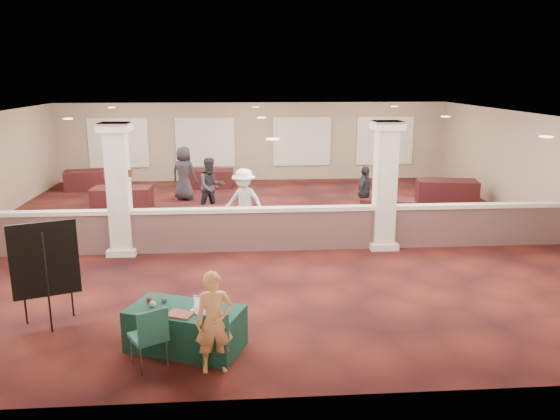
{
  "coord_description": "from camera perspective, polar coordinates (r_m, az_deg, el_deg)",
  "views": [
    {
      "loc": [
        -0.58,
        -14.58,
        4.28
      ],
      "look_at": [
        0.35,
        -2.0,
        1.15
      ],
      "focal_mm": 35.0,
      "sensor_mm": 36.0,
      "label": 1
    }
  ],
  "objects": [
    {
      "name": "wall_front",
      "position": [
        7.13,
        0.77,
        -8.14
      ],
      "size": [
        16.0,
        0.04,
        3.2
      ],
      "primitive_type": "cube",
      "color": "gray",
      "rests_on": "ground"
    },
    {
      "name": "far_table_front_center",
      "position": [
        15.41,
        -6.73,
        -0.99
      ],
      "size": [
        1.78,
        1.07,
        0.68
      ],
      "primitive_type": "cube",
      "rotation": [
        0.0,
        0.0,
        0.14
      ],
      "color": "black",
      "rests_on": "ground"
    },
    {
      "name": "sconce_right",
      "position": [
        13.54,
        -15.42,
        3.72
      ],
      "size": [
        0.12,
        0.12,
        0.18
      ],
      "color": "brown",
      "rests_on": "column_left"
    },
    {
      "name": "far_table_back_right",
      "position": [
        19.51,
        17.02,
        1.84
      ],
      "size": [
        2.14,
        1.35,
        0.81
      ],
      "primitive_type": "cube",
      "rotation": [
        0.0,
        0.0,
        -0.19
      ],
      "color": "black",
      "rests_on": "ground"
    },
    {
      "name": "screen_glow",
      "position": [
        8.78,
        -8.14,
        -9.63
      ],
      "size": [
        0.26,
        0.11,
        0.18
      ],
      "primitive_type": "cube",
      "rotation": [
        0.0,
        0.0,
        -0.38
      ],
      "color": "silver",
      "rests_on": "near_table"
    },
    {
      "name": "attendee_c",
      "position": [
        16.88,
        8.8,
        1.86
      ],
      "size": [
        0.88,
        1.03,
        1.6
      ],
      "primitive_type": "imported",
      "rotation": [
        0.0,
        0.0,
        1.0
      ],
      "color": "black",
      "rests_on": "ground"
    },
    {
      "name": "sconce_left",
      "position": [
        13.66,
        -17.73,
        3.65
      ],
      "size": [
        0.12,
        0.12,
        0.18
      ],
      "color": "brown",
      "rests_on": "column_left"
    },
    {
      "name": "laptop_screen",
      "position": [
        8.78,
        -8.13,
        -9.53
      ],
      "size": [
        0.29,
        0.13,
        0.21
      ],
      "primitive_type": "cube",
      "rotation": [
        0.0,
        0.0,
        -0.38
      ],
      "color": "#B9B9BD",
      "rests_on": "near_table"
    },
    {
      "name": "far_table_back_left",
      "position": [
        22.21,
        -19.27,
        2.99
      ],
      "size": [
        1.95,
        1.23,
        0.74
      ],
      "primitive_type": "cube",
      "rotation": [
        0.0,
        0.0,
        0.18
      ],
      "color": "black",
      "rests_on": "ground"
    },
    {
      "name": "partition_wall",
      "position": [
        13.61,
        -1.61,
        -1.91
      ],
      "size": [
        15.6,
        0.28,
        1.1
      ],
      "color": "brown",
      "rests_on": "ground"
    },
    {
      "name": "conf_chair_main",
      "position": [
        8.4,
        -6.79,
        -12.73
      ],
      "size": [
        0.45,
        0.45,
        0.89
      ],
      "rotation": [
        0.0,
        0.0,
        0.01
      ],
      "color": "#1B4F51",
      "rests_on": "ground"
    },
    {
      "name": "wall_back",
      "position": [
        22.75,
        -2.75,
        7.13
      ],
      "size": [
        16.0,
        0.04,
        3.2
      ],
      "primitive_type": "cube",
      "color": "gray",
      "rests_on": "ground"
    },
    {
      "name": "attendee_b",
      "position": [
        14.97,
        -3.78,
        0.87
      ],
      "size": [
        1.28,
        0.99,
        1.82
      ],
      "primitive_type": "imported",
      "rotation": [
        0.0,
        0.0,
        -0.46
      ],
      "color": "#BBBCB7",
      "rests_on": "ground"
    },
    {
      "name": "yarn_red",
      "position": [
        9.22,
        -13.5,
        -9.1
      ],
      "size": [
        0.09,
        0.09,
        0.09
      ],
      "primitive_type": "sphere",
      "color": "maroon",
      "rests_on": "near_table"
    },
    {
      "name": "ground",
      "position": [
        15.21,
        -1.86,
        -2.43
      ],
      "size": [
        16.0,
        16.0,
        0.0
      ],
      "primitive_type": "plane",
      "color": "#4A1812",
      "rests_on": "ground"
    },
    {
      "name": "wall_right",
      "position": [
        17.13,
        25.96,
        3.51
      ],
      "size": [
        0.04,
        16.0,
        3.2
      ],
      "primitive_type": "cube",
      "color": "gray",
      "rests_on": "ground"
    },
    {
      "name": "far_table_front_left",
      "position": [
        18.42,
        -16.14,
        1.13
      ],
      "size": [
        1.88,
        0.98,
        0.75
      ],
      "primitive_type": "cube",
      "rotation": [
        0.0,
        0.0,
        -0.03
      ],
      "color": "black",
      "rests_on": "ground"
    },
    {
      "name": "easel_board",
      "position": [
        10.19,
        -23.38,
        -4.9
      ],
      "size": [
        1.06,
        0.66,
        1.88
      ],
      "rotation": [
        0.0,
        0.0,
        0.36
      ],
      "color": "black",
      "rests_on": "ground"
    },
    {
      "name": "column_left",
      "position": [
        13.66,
        -16.48,
        2.19
      ],
      "size": [
        0.72,
        0.72,
        3.2
      ],
      "color": "silver",
      "rests_on": "ground"
    },
    {
      "name": "far_table_back_center",
      "position": [
        21.48,
        -7.21,
        3.26
      ],
      "size": [
        1.75,
        0.92,
        0.7
      ],
      "primitive_type": "cube",
      "rotation": [
        0.0,
        0.0,
        -0.04
      ],
      "color": "black",
      "rests_on": "ground"
    },
    {
      "name": "conf_chair_side",
      "position": [
        8.48,
        -13.41,
        -12.37
      ],
      "size": [
        0.67,
        0.67,
        0.98
      ],
      "rotation": [
        0.0,
        0.0,
        0.53
      ],
      "color": "#1B4F51",
      "rests_on": "ground"
    },
    {
      "name": "yarn_cream",
      "position": [
        9.04,
        -13.18,
        -9.53
      ],
      "size": [
        0.1,
        0.1,
        0.1
      ],
      "primitive_type": "sphere",
      "color": "beige",
      "rests_on": "near_table"
    },
    {
      "name": "attendee_a",
      "position": [
        17.15,
        -7.21,
        2.44
      ],
      "size": [
        0.98,
        0.77,
        1.8
      ],
      "primitive_type": "imported",
      "rotation": [
        0.0,
        0.0,
        0.38
      ],
      "color": "black",
      "rests_on": "ground"
    },
    {
      "name": "near_table",
      "position": [
        9.04,
        -9.84,
        -12.11
      ],
      "size": [
        1.99,
        1.5,
        0.69
      ],
      "primitive_type": "cube",
      "rotation": [
        0.0,
        0.0,
        -0.38
      ],
      "color": "#0E3629",
      "rests_on": "ground"
    },
    {
      "name": "ceiling",
      "position": [
        14.64,
        -1.96,
        9.68
      ],
      "size": [
        16.0,
        16.0,
        0.02
      ],
      "primitive_type": "cube",
      "color": "silver",
      "rests_on": "wall_back"
    },
    {
      "name": "knitting",
      "position": [
        8.68,
        -10.39,
        -10.67
      ],
      "size": [
        0.45,
        0.4,
        0.03
      ],
      "primitive_type": "cube",
      "rotation": [
        0.0,
        0.0,
        -0.38
      ],
      "color": "#C7471F",
      "rests_on": "near_table"
    },
    {
      "name": "laptop_base",
      "position": [
        8.73,
        -8.41,
        -10.46
      ],
      "size": [
        0.37,
        0.32,
        0.02
      ],
      "primitive_type": "cube",
      "rotation": [
        0.0,
        0.0,
        -0.38
      ],
      "color": "#B9B9BD",
      "rests_on": "near_table"
    },
    {
      "name": "scissors",
      "position": [
        8.43,
        -7.01,
        -11.38
      ],
      "size": [
        0.12,
        0.07,
        0.01
      ],
      "primitive_type": "cube",
      "rotation": [
        0.0,
        0.0,
        -0.38
      ],
      "color": "red",
      "rests_on": "near_table"
    },
    {
      "name": "woman",
      "position": [
        8.19,
        -6.88,
        -11.58
      ],
      "size": [
        0.59,
        0.43,
        1.53
      ],
      "primitive_type": "imported",
      "rotation": [
        0.0,
        0.0,
        0.12
      ],
      "color": "tan",
      "rests_on": "ground"
    },
    {
      "name": "column_right",
      "position": [
        13.82,
        10.89,
        2.64
      ],
      "size": [
        0.72,
        0.72,
        3.2
      ],
      "color": "silver",
      "rests_on": "ground"
    },
    {
      "name": "far_table_front_right",
      "position": [
        16.91,
        11.15,
        0.12
      ],
      "size": [
        1.77,
        1.26,
        0.65
      ],
      "primitive_type": "cube",
      "rotation": [
        0.0,
        0.0,
        -0.32
      ],
      "color": "black",
      "rests_on": "ground"
    },
    {
      "name": "yarn_grey",
      "position": [
        9.16,
        -12.0,
        -9.17
      ],
      "size": [
        0.1,
        0.1,
        0.1
      ],
      "primitive_type": "sphere",
      "color": "#4C4C51",
      "rests_on": "near_table"
    },
    {
      "name": "attendee_d",
      "position": [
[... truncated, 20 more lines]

